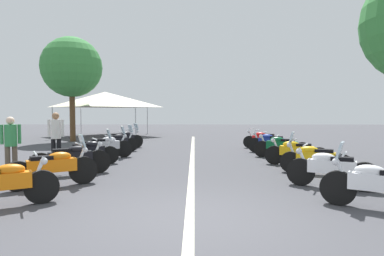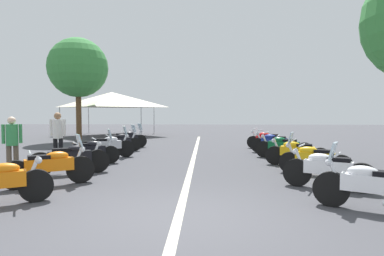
# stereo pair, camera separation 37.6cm
# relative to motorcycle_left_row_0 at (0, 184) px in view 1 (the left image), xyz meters

# --- Properties ---
(ground_plane) EXTENTS (80.00, 80.00, 0.00)m
(ground_plane) POSITION_rel_motorcycle_left_row_0_xyz_m (-0.55, -3.50, -0.46)
(ground_plane) COLOR #424247
(lane_centre_stripe) EXTENTS (23.27, 0.16, 0.01)m
(lane_centre_stripe) POSITION_rel_motorcycle_left_row_0_xyz_m (5.75, -3.50, -0.46)
(lane_centre_stripe) COLOR beige
(lane_centre_stripe) RESTS_ON ground_plane
(motorcycle_left_row_0) EXTENTS (1.17, 1.87, 1.00)m
(motorcycle_left_row_0) POSITION_rel_motorcycle_left_row_0_xyz_m (0.00, 0.00, 0.00)
(motorcycle_left_row_0) COLOR black
(motorcycle_left_row_0) RESTS_ON ground_plane
(motorcycle_left_row_1) EXTENTS (1.25, 1.86, 1.23)m
(motorcycle_left_row_1) POSITION_rel_motorcycle_left_row_0_xyz_m (1.73, -0.24, 0.02)
(motorcycle_left_row_1) COLOR black
(motorcycle_left_row_1) RESTS_ON ground_plane
(motorcycle_left_row_2) EXTENTS (1.16, 2.03, 1.02)m
(motorcycle_left_row_2) POSITION_rel_motorcycle_left_row_0_xyz_m (3.19, -0.13, 0.01)
(motorcycle_left_row_2) COLOR black
(motorcycle_left_row_2) RESTS_ON ground_plane
(motorcycle_left_row_3) EXTENTS (1.03, 1.95, 1.19)m
(motorcycle_left_row_3) POSITION_rel_motorcycle_left_row_0_xyz_m (4.93, -0.05, -0.00)
(motorcycle_left_row_3) COLOR black
(motorcycle_left_row_3) RESTS_ON ground_plane
(motorcycle_left_row_4) EXTENTS (1.05, 2.03, 1.22)m
(motorcycle_left_row_4) POSITION_rel_motorcycle_left_row_0_xyz_m (6.53, -0.17, 0.02)
(motorcycle_left_row_4) COLOR black
(motorcycle_left_row_4) RESTS_ON ground_plane
(motorcycle_left_row_5) EXTENTS (1.25, 1.83, 1.19)m
(motorcycle_left_row_5) POSITION_rel_motorcycle_left_row_0_xyz_m (8.38, -0.14, -0.00)
(motorcycle_left_row_5) COLOR black
(motorcycle_left_row_5) RESTS_ON ground_plane
(motorcycle_left_row_6) EXTENTS (1.30, 1.80, 1.21)m
(motorcycle_left_row_6) POSITION_rel_motorcycle_left_row_0_xyz_m (9.87, -0.15, 0.01)
(motorcycle_left_row_6) COLOR black
(motorcycle_left_row_6) RESTS_ON ground_plane
(motorcycle_right_row_0) EXTENTS (1.16, 1.86, 1.22)m
(motorcycle_right_row_0) POSITION_rel_motorcycle_left_row_0_xyz_m (-0.08, -6.91, 0.01)
(motorcycle_right_row_0) COLOR black
(motorcycle_right_row_0) RESTS_ON ground_plane
(motorcycle_right_row_1) EXTENTS (1.07, 1.89, 1.01)m
(motorcycle_right_row_1) POSITION_rel_motorcycle_left_row_0_xyz_m (1.65, -6.75, 0.00)
(motorcycle_right_row_1) COLOR black
(motorcycle_right_row_1) RESTS_ON ground_plane
(motorcycle_right_row_2) EXTENTS (1.03, 1.86, 1.20)m
(motorcycle_right_row_2) POSITION_rel_motorcycle_left_row_0_xyz_m (3.39, -7.00, 0.00)
(motorcycle_right_row_2) COLOR black
(motorcycle_right_row_2) RESTS_ON ground_plane
(motorcycle_right_row_3) EXTENTS (0.94, 1.99, 1.00)m
(motorcycle_right_row_3) POSITION_rel_motorcycle_left_row_0_xyz_m (4.92, -6.94, -0.01)
(motorcycle_right_row_3) COLOR black
(motorcycle_right_row_3) RESTS_ON ground_plane
(motorcycle_right_row_4) EXTENTS (1.05, 2.03, 1.00)m
(motorcycle_right_row_4) POSITION_rel_motorcycle_left_row_0_xyz_m (6.67, -6.91, -0.00)
(motorcycle_right_row_4) COLOR black
(motorcycle_right_row_4) RESTS_ON ground_plane
(motorcycle_right_row_5) EXTENTS (1.10, 1.86, 1.00)m
(motorcycle_right_row_5) POSITION_rel_motorcycle_left_row_0_xyz_m (8.14, -6.85, -0.00)
(motorcycle_right_row_5) COLOR black
(motorcycle_right_row_5) RESTS_ON ground_plane
(motorcycle_right_row_6) EXTENTS (1.08, 1.89, 0.98)m
(motorcycle_right_row_6) POSITION_rel_motorcycle_left_row_0_xyz_m (9.82, -6.89, -0.01)
(motorcycle_right_row_6) COLOR black
(motorcycle_right_row_6) RESTS_ON ground_plane
(bystander_0) EXTENTS (0.32, 0.48, 1.64)m
(bystander_0) POSITION_rel_motorcycle_left_row_0_xyz_m (3.25, 1.60, 0.50)
(bystander_0) COLOR brown
(bystander_0) RESTS_ON ground_plane
(bystander_1) EXTENTS (0.32, 0.52, 1.76)m
(bystander_1) POSITION_rel_motorcycle_left_row_0_xyz_m (5.11, 1.10, 0.58)
(bystander_1) COLOR black
(bystander_1) RESTS_ON ground_plane
(roadside_tree_1) EXTENTS (3.55, 3.55, 6.19)m
(roadside_tree_1) POSITION_rel_motorcycle_left_row_0_xyz_m (13.73, 3.70, 3.94)
(roadside_tree_1) COLOR brown
(roadside_tree_1) RESTS_ON ground_plane
(event_tent) EXTENTS (5.97, 5.97, 3.20)m
(event_tent) POSITION_rel_motorcycle_left_row_0_xyz_m (17.99, 2.90, 2.19)
(event_tent) COLOR beige
(event_tent) RESTS_ON ground_plane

